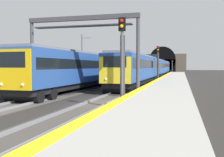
% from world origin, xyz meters
% --- Properties ---
extents(ground_plane, '(320.00, 320.00, 0.00)m').
position_xyz_m(ground_plane, '(0.00, 0.00, 0.00)').
color(ground_plane, '#282623').
extents(platform_right, '(112.00, 3.58, 0.93)m').
position_xyz_m(platform_right, '(0.00, -4.05, 0.46)').
color(platform_right, '#9E9B93').
rests_on(platform_right, ground_plane).
extents(platform_right_edge_strip, '(112.00, 0.50, 0.01)m').
position_xyz_m(platform_right_edge_strip, '(0.00, -2.51, 0.93)').
color(platform_right_edge_strip, yellow).
rests_on(platform_right_edge_strip, platform_right).
extents(track_main_line, '(160.00, 2.65, 0.21)m').
position_xyz_m(track_main_line, '(0.00, 0.00, 0.04)').
color(track_main_line, '#423D38').
rests_on(track_main_line, ground_plane).
extents(track_adjacent_line, '(160.00, 2.84, 0.21)m').
position_xyz_m(track_adjacent_line, '(0.00, 4.82, 0.04)').
color(track_adjacent_line, '#4C4742').
rests_on(track_adjacent_line, ground_plane).
extents(train_main_approaching, '(58.42, 3.21, 4.75)m').
position_xyz_m(train_main_approaching, '(33.55, 0.00, 2.23)').
color(train_main_approaching, '#264C99').
rests_on(train_main_approaching, ground_plane).
extents(train_adjacent_platform, '(41.05, 3.29, 4.82)m').
position_xyz_m(train_adjacent_platform, '(18.19, 4.82, 2.25)').
color(train_adjacent_platform, '#264C99').
rests_on(train_adjacent_platform, ground_plane).
extents(railway_signal_near, '(0.39, 0.38, 5.22)m').
position_xyz_m(railway_signal_near, '(-2.10, -1.98, 3.06)').
color(railway_signal_near, '#4C4C54').
rests_on(railway_signal_near, ground_plane).
extents(railway_signal_mid, '(0.39, 0.38, 5.28)m').
position_xyz_m(railway_signal_mid, '(20.48, -1.98, 3.09)').
color(railway_signal_mid, '#38383D').
rests_on(railway_signal_mid, ground_plane).
extents(railway_signal_far, '(0.39, 0.38, 4.61)m').
position_xyz_m(railway_signal_far, '(75.10, -1.98, 2.73)').
color(railway_signal_far, '#4C4C54').
rests_on(railway_signal_far, ground_plane).
extents(overhead_signal_gantry, '(0.70, 9.23, 6.45)m').
position_xyz_m(overhead_signal_gantry, '(2.87, 2.41, 4.96)').
color(overhead_signal_gantry, '#3F3F47').
rests_on(overhead_signal_gantry, ground_plane).
extents(tunnel_portal, '(2.11, 18.51, 10.37)m').
position_xyz_m(tunnel_portal, '(90.63, 2.41, 3.75)').
color(tunnel_portal, '#51473D').
rests_on(tunnel_portal, ground_plane).
extents(catenary_mast_near, '(0.22, 1.73, 7.84)m').
position_xyz_m(catenary_mast_near, '(24.67, 11.04, 4.01)').
color(catenary_mast_near, '#595B60').
rests_on(catenary_mast_near, ground_plane).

